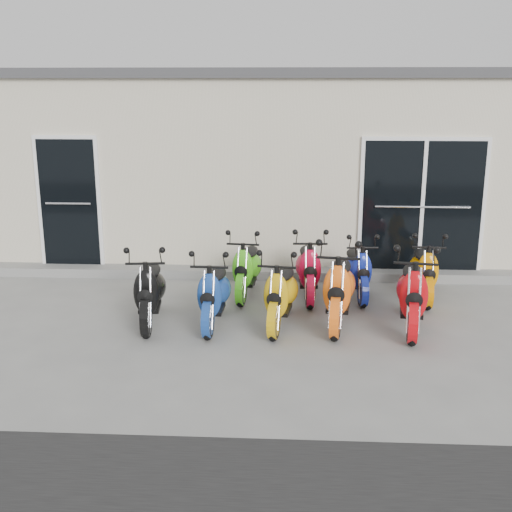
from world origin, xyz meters
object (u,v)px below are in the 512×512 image
(scooter_front_black, at_px, (149,282))
(scooter_back_blue, at_px, (357,263))
(scooter_front_orange_b, at_px, (339,279))
(scooter_front_blue, at_px, (214,285))
(scooter_back_red, at_px, (308,261))
(scooter_back_yellow, at_px, (424,264))
(scooter_back_green, at_px, (247,261))
(scooter_front_orange_a, at_px, (281,285))
(scooter_front_red, at_px, (413,284))

(scooter_front_black, bearing_deg, scooter_back_blue, 17.22)
(scooter_front_black, distance_m, scooter_front_orange_b, 2.51)
(scooter_front_blue, relative_size, scooter_back_red, 0.98)
(scooter_back_yellow, bearing_deg, scooter_back_green, -176.51)
(scooter_back_green, bearing_deg, scooter_front_blue, -100.22)
(scooter_front_blue, xyz_separation_m, scooter_front_orange_b, (1.65, 0.12, 0.07))
(scooter_front_black, distance_m, scooter_back_yellow, 4.03)
(scooter_front_orange_a, relative_size, scooter_back_green, 1.03)
(scooter_front_orange_a, height_order, scooter_back_green, scooter_front_orange_a)
(scooter_front_orange_b, relative_size, scooter_back_yellow, 1.16)
(scooter_back_red, bearing_deg, scooter_front_red, -44.23)
(scooter_front_orange_b, distance_m, scooter_front_red, 0.94)
(scooter_back_red, bearing_deg, scooter_front_orange_b, -72.52)
(scooter_front_blue, relative_size, scooter_back_blue, 1.06)
(scooter_back_red, height_order, scooter_back_yellow, scooter_back_red)
(scooter_front_orange_b, bearing_deg, scooter_back_green, 146.96)
(scooter_back_red, bearing_deg, scooter_back_blue, 3.06)
(scooter_front_orange_b, relative_size, scooter_back_blue, 1.20)
(scooter_front_red, xyz_separation_m, scooter_back_red, (-1.31, 1.21, -0.05))
(scooter_back_green, height_order, scooter_back_yellow, scooter_back_green)
(scooter_front_blue, distance_m, scooter_front_red, 2.58)
(scooter_back_blue, bearing_deg, scooter_front_orange_a, -136.37)
(scooter_front_orange_a, xyz_separation_m, scooter_back_red, (0.39, 1.20, 0.00))
(scooter_front_red, relative_size, scooter_back_yellow, 1.13)
(scooter_front_blue, height_order, scooter_back_green, scooter_front_blue)
(scooter_front_blue, bearing_deg, scooter_front_orange_b, 6.07)
(scooter_back_green, bearing_deg, scooter_back_red, 3.94)
(scooter_front_orange_a, bearing_deg, scooter_front_black, -172.08)
(scooter_front_red, bearing_deg, scooter_front_blue, -171.58)
(scooter_back_yellow, bearing_deg, scooter_front_orange_a, -146.24)
(scooter_front_red, bearing_deg, scooter_back_red, 145.69)
(scooter_front_black, xyz_separation_m, scooter_front_orange_a, (1.74, -0.01, -0.01))
(scooter_back_red, bearing_deg, scooter_back_yellow, -0.35)
(scooter_front_orange_b, bearing_deg, scooter_front_black, -170.05)
(scooter_front_black, xyz_separation_m, scooter_front_orange_b, (2.51, 0.09, 0.05))
(scooter_front_black, relative_size, scooter_front_orange_a, 1.02)
(scooter_front_blue, distance_m, scooter_back_blue, 2.37)
(scooter_front_orange_a, distance_m, scooter_back_blue, 1.68)
(scooter_back_green, height_order, scooter_back_blue, scooter_back_green)
(scooter_front_red, height_order, scooter_back_green, scooter_front_red)
(scooter_front_black, distance_m, scooter_front_orange_a, 1.74)
(scooter_back_green, bearing_deg, scooter_front_black, -129.34)
(scooter_front_black, xyz_separation_m, scooter_back_red, (2.13, 1.19, -0.01))
(scooter_back_green, bearing_deg, scooter_back_yellow, 5.72)
(scooter_front_orange_a, height_order, scooter_back_yellow, scooter_front_orange_a)
(scooter_front_orange_b, height_order, scooter_back_red, scooter_front_orange_b)
(scooter_front_orange_a, relative_size, scooter_front_orange_b, 0.89)
(scooter_front_orange_a, xyz_separation_m, scooter_back_yellow, (2.10, 1.23, -0.02))
(scooter_front_blue, distance_m, scooter_back_red, 1.76)
(scooter_front_blue, bearing_deg, scooter_back_red, 45.66)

